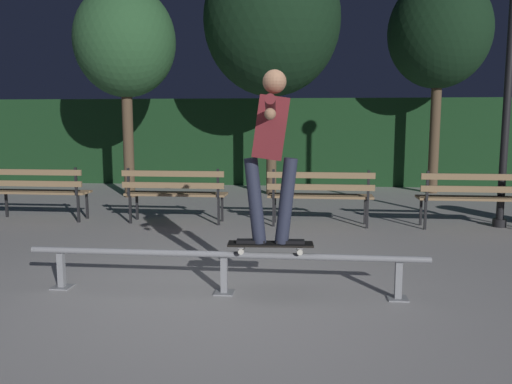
# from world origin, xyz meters

# --- Properties ---
(ground_plane) EXTENTS (90.00, 90.00, 0.00)m
(ground_plane) POSITION_xyz_m (0.00, 0.00, 0.00)
(ground_plane) COLOR #ADAAA8
(hedge_backdrop) EXTENTS (24.00, 1.20, 2.16)m
(hedge_backdrop) POSITION_xyz_m (0.00, 8.98, 1.08)
(hedge_backdrop) COLOR #193D1E
(hedge_backdrop) RESTS_ON ground
(grind_rail) EXTENTS (3.74, 0.18, 0.40)m
(grind_rail) POSITION_xyz_m (-0.00, 0.14, 0.31)
(grind_rail) COLOR gray
(grind_rail) RESTS_ON ground
(skateboard) EXTENTS (0.79, 0.25, 0.09)m
(skateboard) POSITION_xyz_m (0.43, 0.14, 0.48)
(skateboard) COLOR black
(skateboard) RESTS_ON grind_rail
(skateboarder) EXTENTS (0.63, 1.41, 1.56)m
(skateboarder) POSITION_xyz_m (0.43, 0.14, 1.41)
(skateboarder) COLOR black
(skateboarder) RESTS_ON skateboard
(park_bench_leftmost) EXTENTS (1.60, 0.42, 0.88)m
(park_bench_leftmost) POSITION_xyz_m (-3.57, 3.37, 0.54)
(park_bench_leftmost) COLOR black
(park_bench_leftmost) RESTS_ON ground
(park_bench_left_center) EXTENTS (1.60, 0.42, 0.88)m
(park_bench_left_center) POSITION_xyz_m (-1.31, 3.37, 0.54)
(park_bench_left_center) COLOR black
(park_bench_left_center) RESTS_ON ground
(park_bench_right_center) EXTENTS (1.60, 0.42, 0.88)m
(park_bench_right_center) POSITION_xyz_m (0.95, 3.37, 0.54)
(park_bench_right_center) COLOR black
(park_bench_right_center) RESTS_ON ground
(park_bench_rightmost) EXTENTS (1.60, 0.42, 0.88)m
(park_bench_rightmost) POSITION_xyz_m (3.20, 3.37, 0.54)
(park_bench_rightmost) COLOR black
(park_bench_rightmost) RESTS_ON ground
(tree_far_right) EXTENTS (2.20, 2.20, 4.72)m
(tree_far_right) POSITION_xyz_m (3.53, 7.42, 3.49)
(tree_far_right) COLOR brown
(tree_far_right) RESTS_ON ground
(tree_far_left) EXTENTS (2.07, 2.07, 4.36)m
(tree_far_left) POSITION_xyz_m (-3.02, 6.11, 3.20)
(tree_far_left) COLOR brown
(tree_far_left) RESTS_ON ground
(tree_behind_benches) EXTENTS (2.90, 2.90, 5.32)m
(tree_behind_benches) POSITION_xyz_m (-0.06, 6.84, 3.71)
(tree_behind_benches) COLOR brown
(tree_behind_benches) RESTS_ON ground
(lamp_post_right) EXTENTS (0.32, 0.32, 3.90)m
(lamp_post_right) POSITION_xyz_m (3.67, 3.62, 2.48)
(lamp_post_right) COLOR black
(lamp_post_right) RESTS_ON ground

